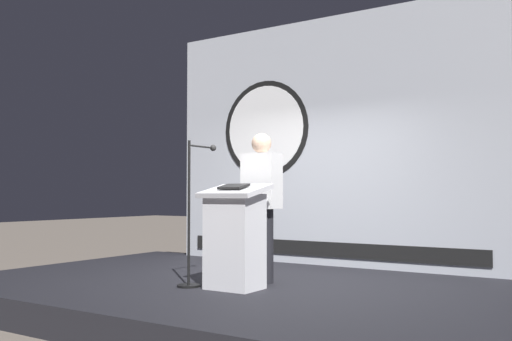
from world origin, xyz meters
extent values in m
plane|color=#6B6056|center=(0.00, 0.00, 0.00)|extent=(40.00, 40.00, 0.00)
cube|color=black|center=(0.00, 0.00, 0.15)|extent=(6.40, 4.00, 0.30)
cube|color=#B2B7C1|center=(0.00, 1.85, 1.99)|extent=(4.79, 0.10, 3.39)
cylinder|color=black|center=(-0.92, 1.80, 2.21)|extent=(1.41, 0.02, 1.41)
cylinder|color=white|center=(-0.92, 1.79, 2.21)|extent=(1.26, 0.02, 1.26)
cube|color=black|center=(0.00, 1.79, 0.52)|extent=(4.31, 0.02, 0.20)
cube|color=silver|center=(0.09, -0.42, 0.78)|extent=(0.52, 0.40, 0.97)
cube|color=silver|center=(0.09, -0.42, 1.30)|extent=(0.64, 0.50, 0.15)
cube|color=black|center=(0.09, -0.44, 1.34)|extent=(0.28, 0.20, 0.06)
cylinder|color=black|center=(0.11, 0.06, 0.70)|extent=(0.26, 0.26, 0.81)
cube|color=white|center=(0.11, 0.06, 1.41)|extent=(0.40, 0.24, 0.60)
sphere|color=beige|center=(0.11, 0.06, 1.82)|extent=(0.22, 0.22, 0.22)
cylinder|color=black|center=(-0.39, -0.57, 0.31)|extent=(0.24, 0.24, 0.02)
cylinder|color=black|center=(-0.39, -0.57, 1.06)|extent=(0.03, 0.03, 1.53)
cylinder|color=black|center=(-0.39, -0.36, 1.78)|extent=(0.02, 0.41, 0.02)
sphere|color=#262626|center=(-0.39, -0.15, 1.78)|extent=(0.07, 0.07, 0.07)
camera|label=1|loc=(3.44, -5.20, 1.26)|focal=40.06mm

